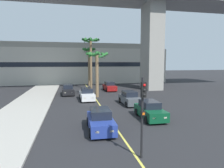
% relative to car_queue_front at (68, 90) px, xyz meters
% --- Properties ---
extents(sidewalk_left, '(4.80, 80.00, 0.15)m').
position_rel_car_queue_front_xyz_m(sidewalk_left, '(-4.33, -13.04, -0.65)').
color(sidewalk_left, '#ADA89E').
rests_on(sidewalk_left, ground).
extents(lane_stripe_center, '(0.14, 56.00, 0.01)m').
position_rel_car_queue_front_xyz_m(lane_stripe_center, '(3.67, -5.04, -0.72)').
color(lane_stripe_center, '#DBCC4C').
rests_on(lane_stripe_center, ground).
extents(pier_building_backdrop, '(39.46, 8.04, 9.35)m').
position_rel_car_queue_front_xyz_m(pier_building_backdrop, '(3.67, 17.80, 3.89)').
color(pier_building_backdrop, beige).
rests_on(pier_building_backdrop, ground).
extents(car_queue_front, '(1.95, 4.16, 1.56)m').
position_rel_car_queue_front_xyz_m(car_queue_front, '(0.00, 0.00, 0.00)').
color(car_queue_front, black).
rests_on(car_queue_front, ground).
extents(car_queue_second, '(1.88, 4.13, 1.56)m').
position_rel_car_queue_front_xyz_m(car_queue_second, '(7.18, -8.66, 0.00)').
color(car_queue_second, '#4C5156').
rests_on(car_queue_second, ground).
extents(car_queue_third, '(1.92, 4.14, 1.56)m').
position_rel_car_queue_front_xyz_m(car_queue_third, '(7.19, -14.61, 0.00)').
color(car_queue_third, '#0C4728').
rests_on(car_queue_third, ground).
extents(car_queue_fourth, '(1.92, 4.14, 1.56)m').
position_rel_car_queue_front_xyz_m(car_queue_fourth, '(2.45, -16.68, 0.00)').
color(car_queue_fourth, navy).
rests_on(car_queue_fourth, ground).
extents(car_queue_fifth, '(1.93, 4.15, 1.56)m').
position_rel_car_queue_front_xyz_m(car_queue_fifth, '(2.45, -4.91, 0.00)').
color(car_queue_fifth, white).
rests_on(car_queue_fifth, ground).
extents(car_queue_sixth, '(1.95, 4.16, 1.56)m').
position_rel_car_queue_front_xyz_m(car_queue_sixth, '(7.06, 2.86, 0.00)').
color(car_queue_sixth, maroon).
rests_on(car_queue_sixth, ground).
extents(traffic_light_median_near, '(0.24, 0.37, 4.20)m').
position_rel_car_queue_front_xyz_m(traffic_light_median_near, '(3.91, -21.30, 1.99)').
color(traffic_light_median_near, black).
rests_on(traffic_light_median_near, ground).
extents(palm_tree_near_median, '(2.81, 2.84, 8.08)m').
position_rel_car_queue_front_xyz_m(palm_tree_near_median, '(4.33, 11.35, 5.57)').
color(palm_tree_near_median, brown).
rests_on(palm_tree_near_median, ground).
extents(palm_tree_mid_median, '(3.23, 3.20, 9.31)m').
position_rel_car_queue_front_xyz_m(palm_tree_mid_median, '(4.06, 4.96, 6.69)').
color(palm_tree_mid_median, brown).
rests_on(palm_tree_mid_median, ground).
extents(palm_tree_far_median, '(3.16, 3.24, 6.50)m').
position_rel_car_queue_front_xyz_m(palm_tree_far_median, '(4.07, -2.98, 4.28)').
color(palm_tree_far_median, brown).
rests_on(palm_tree_far_median, ground).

